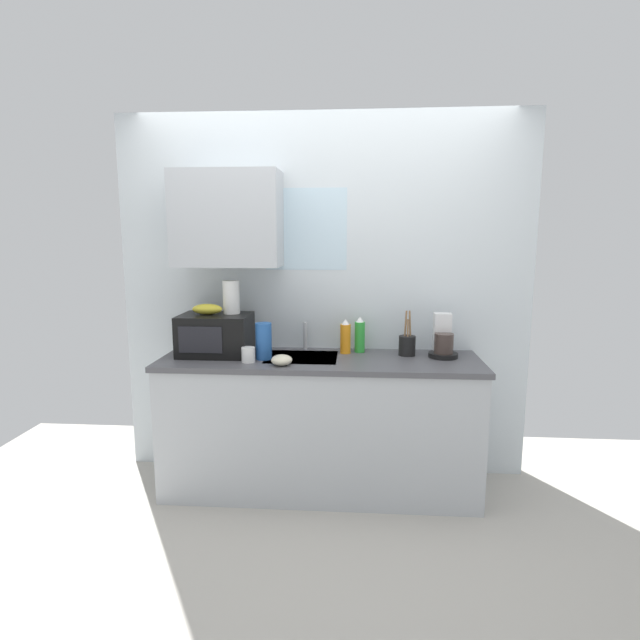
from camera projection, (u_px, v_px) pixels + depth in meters
ground_plane at (300, 621)px, 2.27m from camera, size 5.24×4.40×0.02m
kitchen_wall_assembly at (309, 285)px, 3.55m from camera, size 2.84×0.42×2.50m
counter_unit at (320, 423)px, 3.38m from camera, size 2.07×0.63×0.90m
sink_faucet at (305, 336)px, 3.53m from camera, size 0.03×0.03×0.19m
microwave at (215, 335)px, 3.38m from camera, size 0.46×0.35×0.27m
banana_bunch at (207, 309)px, 3.36m from camera, size 0.20×0.11×0.07m
paper_towel_roll at (231, 297)px, 3.38m from camera, size 0.11×0.11×0.22m
coffee_maker at (443, 341)px, 3.33m from camera, size 0.19×0.21×0.28m
dish_soap_bottle_orange at (345, 337)px, 3.42m from camera, size 0.07×0.07×0.23m
dish_soap_bottle_green at (360, 336)px, 3.46m from camera, size 0.07×0.07×0.24m
cereal_canister at (264, 341)px, 3.26m from camera, size 0.10×0.10×0.23m
mug_white at (248, 355)px, 3.19m from camera, size 0.08×0.08×0.09m
utensil_crock at (407, 345)px, 3.37m from camera, size 0.11×0.11×0.30m
small_bowl at (282, 360)px, 3.12m from camera, size 0.13×0.13×0.06m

